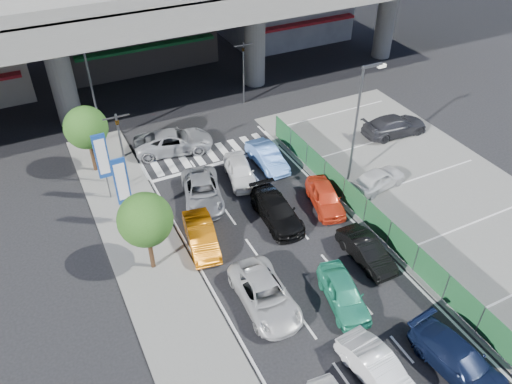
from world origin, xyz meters
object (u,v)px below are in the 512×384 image
sedan_black_mid (277,211)px  wagon_silver_front_left (202,192)px  kei_truck_front_right (267,157)px  traffic_light_left (119,133)px  signboard_near (122,183)px  parked_sedan_white (378,179)px  minivan_navy_back (459,360)px  crossing_wagon_silver (174,141)px  hatch_white_back_mid (379,370)px  taxi_teal_mid (344,293)px  parked_sedan_dgrey (395,125)px  sedan_white_front_mid (240,171)px  traffic_light_right (243,58)px  street_lamp_left (93,82)px  sedan_white_mid_left (265,295)px  traffic_cone (368,193)px  street_lamp_right (359,116)px  taxi_orange_left (201,235)px  tree_far (86,128)px  tree_near (145,220)px  hatch_black_mid_right (366,251)px  signboard_far (102,158)px  taxi_orange_right (325,197)px

sedan_black_mid → wagon_silver_front_left: (-3.26, 3.70, 0.00)m
kei_truck_front_right → traffic_light_left: bearing=167.1°
signboard_near → parked_sedan_white: bearing=-13.2°
minivan_navy_back → crossing_wagon_silver: bearing=96.2°
hatch_white_back_mid → kei_truck_front_right: 16.94m
taxi_teal_mid → parked_sedan_dgrey: size_ratio=0.80×
taxi_teal_mid → sedan_white_front_mid: 11.73m
wagon_silver_front_left → sedan_white_front_mid: bearing=32.2°
traffic_light_right → street_lamp_left: size_ratio=0.65×
taxi_teal_mid → sedan_white_mid_left: bearing=167.4°
street_lamp_left → sedan_white_mid_left: (3.53, -18.88, -4.08)m
traffic_cone → crossing_wagon_silver: bearing=130.5°
street_lamp_right → taxi_orange_left: (-11.18, -1.48, -4.08)m
minivan_navy_back → taxi_teal_mid: same height
tree_far → parked_sedan_white: tree_far is taller
tree_near → kei_truck_front_right: tree_near is taller
traffic_light_left → crossing_wagon_silver: traffic_light_left is taller
hatch_black_mid_right → parked_sedan_white: size_ratio=0.99×
minivan_navy_back → taxi_orange_left: same height
kei_truck_front_right → tree_far: bearing=156.9°
minivan_navy_back → hatch_black_mid_right: size_ratio=1.20×
traffic_light_right → taxi_teal_mid: traffic_light_right is taller
minivan_navy_back → sedan_white_mid_left: size_ratio=0.96×
traffic_light_right → parked_sedan_dgrey: bearing=-50.9°
wagon_silver_front_left → traffic_cone: size_ratio=7.74×
traffic_light_right → sedan_white_front_mid: (-4.92, -9.77, -3.25)m
tree_near → wagon_silver_front_left: tree_near is taller
taxi_teal_mid → kei_truck_front_right: size_ratio=0.97×
sedan_white_mid_left → wagon_silver_front_left: 9.14m
sedan_white_mid_left → parked_sedan_white: (10.88, 5.29, 0.05)m
taxi_orange_left → crossing_wagon_silver: size_ratio=0.75×
kei_truck_front_right → signboard_far: bearing=174.1°
street_lamp_right → tree_far: 17.27m
traffic_light_right → minivan_navy_back: size_ratio=1.09×
crossing_wagon_silver → street_lamp_left: bearing=62.4°
hatch_black_mid_right → taxi_orange_left: bearing=145.7°
hatch_black_mid_right → taxi_orange_right: taxi_orange_right is taller
sedan_black_mid → sedan_white_mid_left: bearing=-120.3°
street_lamp_left → tree_far: street_lamp_left is taller
parked_sedan_white → tree_near: bearing=81.8°
signboard_near → tree_far: 6.54m
traffic_light_right → taxi_orange_left: (-9.51, -14.48, -3.25)m
tree_far → parked_sedan_white: bearing=-32.4°
sedan_white_mid_left → parked_sedan_dgrey: parked_sedan_dgrey is taller
minivan_navy_back → tree_far: bearing=109.0°
signboard_far → street_lamp_left: bearing=79.7°
tree_far → traffic_light_right: bearing=18.7°
sedan_black_mid → taxi_orange_right: same height
minivan_navy_back → sedan_white_mid_left: same height
hatch_white_back_mid → traffic_cone: (7.36, 10.58, -0.31)m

